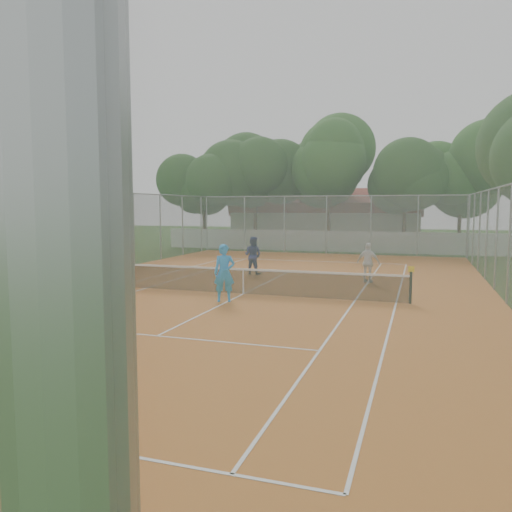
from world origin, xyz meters
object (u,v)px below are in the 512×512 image
(ball_hopper, at_px, (109,289))
(player_near, at_px, (224,273))
(player_far_right, at_px, (368,263))
(clubhouse, at_px, (328,218))
(tennis_net, at_px, (243,281))
(player_far_left, at_px, (253,255))

(ball_hopper, bearing_deg, player_near, 16.76)
(player_near, xyz_separation_m, player_far_right, (4.25, 5.89, -0.13))
(clubhouse, height_order, player_far_right, clubhouse)
(tennis_net, xyz_separation_m, player_far_right, (4.12, 4.34, 0.37))
(ball_hopper, bearing_deg, clubhouse, 80.07)
(player_far_right, bearing_deg, ball_hopper, 59.37)
(clubhouse, relative_size, player_near, 8.34)
(tennis_net, height_order, player_far_right, player_far_right)
(player_far_right, bearing_deg, clubhouse, -60.42)
(tennis_net, bearing_deg, player_near, -94.85)
(clubhouse, xyz_separation_m, ball_hopper, (-1.67, -32.10, -1.71))
(player_near, bearing_deg, player_far_left, 78.36)
(clubhouse, relative_size, ball_hopper, 17.49)
(player_far_right, relative_size, ball_hopper, 1.83)
(player_far_right, bearing_deg, player_near, 69.85)
(tennis_net, bearing_deg, player_far_left, 104.94)
(player_far_left, bearing_deg, tennis_net, 114.89)
(player_near, relative_size, player_far_left, 1.08)
(player_far_left, xyz_separation_m, ball_hopper, (-2.25, -8.43, -0.44))
(tennis_net, distance_m, player_far_right, 5.99)
(player_near, height_order, ball_hopper, player_near)
(player_near, bearing_deg, clubhouse, 71.24)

